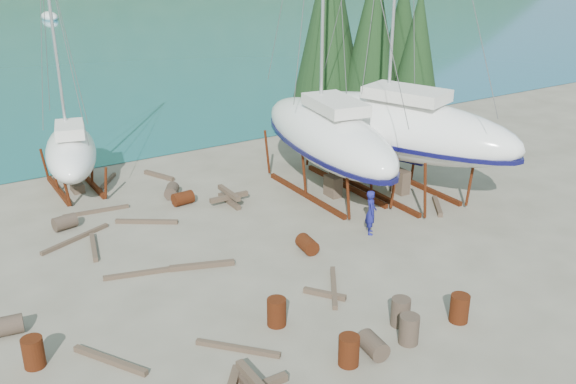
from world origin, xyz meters
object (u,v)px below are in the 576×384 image
small_sailboat_shore (71,151)px  worker (371,212)px  large_sailboat_near (327,135)px  large_sailboat_far (396,126)px

small_sailboat_shore → worker: size_ratio=6.23×
large_sailboat_near → large_sailboat_far: large_sailboat_far is taller
large_sailboat_far → large_sailboat_near: bearing=135.4°
small_sailboat_shore → worker: 13.88m
large_sailboat_near → large_sailboat_far: bearing=-15.6°
large_sailboat_far → small_sailboat_shore: bearing=127.9°
large_sailboat_near → worker: large_sailboat_near is taller
large_sailboat_near → large_sailboat_far: size_ratio=0.92×
small_sailboat_shore → worker: small_sailboat_shore is taller
large_sailboat_near → large_sailboat_far: 3.09m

